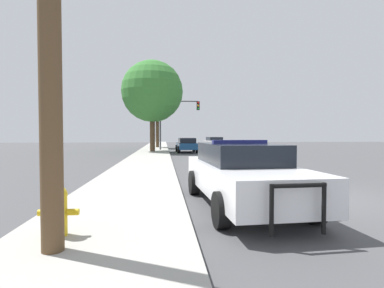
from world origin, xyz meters
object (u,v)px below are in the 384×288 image
(fire_hydrant, at_px, (59,209))
(car_background_oncoming, at_px, (215,142))
(tree_sidewalk_mid, at_px, (152,91))
(traffic_light, at_px, (176,114))
(police_car, at_px, (242,173))
(tree_sidewalk_far, at_px, (157,104))
(car_background_midblock, at_px, (187,145))

(fire_hydrant, bearing_deg, car_background_oncoming, 75.66)
(tree_sidewalk_mid, bearing_deg, car_background_oncoming, 42.47)
(traffic_light, bearing_deg, police_car, -88.65)
(fire_hydrant, height_order, tree_sidewalk_far, tree_sidewalk_far)
(car_background_midblock, relative_size, tree_sidewalk_mid, 0.48)
(car_background_midblock, bearing_deg, traffic_light, 105.03)
(fire_hydrant, height_order, traffic_light, traffic_light)
(car_background_midblock, xyz_separation_m, tree_sidewalk_mid, (-3.22, 0.12, 4.98))
(tree_sidewalk_mid, distance_m, tree_sidewalk_far, 8.57)
(fire_hydrant, relative_size, traffic_light, 0.15)
(car_background_oncoming, bearing_deg, fire_hydrant, 71.09)
(traffic_light, height_order, tree_sidewalk_far, tree_sidewalk_far)
(fire_hydrant, relative_size, tree_sidewalk_far, 0.10)
(police_car, distance_m, traffic_light, 24.12)
(police_car, xyz_separation_m, fire_hydrant, (-3.53, -2.18, -0.25))
(police_car, xyz_separation_m, car_background_oncoming, (4.08, 27.59, -0.04))
(tree_sidewalk_mid, bearing_deg, tree_sidewalk_far, 88.06)
(fire_hydrant, relative_size, car_background_oncoming, 0.17)
(police_car, height_order, fire_hydrant, police_car)
(traffic_light, bearing_deg, tree_sidewalk_mid, -130.62)
(tree_sidewalk_far, bearing_deg, police_car, -84.96)
(car_background_oncoming, bearing_deg, traffic_light, 33.69)
(traffic_light, bearing_deg, car_background_oncoming, 38.26)
(car_background_midblock, height_order, tree_sidewalk_mid, tree_sidewalk_mid)
(traffic_light, xyz_separation_m, car_background_oncoming, (4.65, 3.66, -3.04))
(police_car, bearing_deg, car_background_midblock, -94.14)
(police_car, height_order, car_background_oncoming, police_car)
(police_car, relative_size, car_background_midblock, 1.31)
(police_car, relative_size, car_background_oncoming, 1.17)
(car_background_midblock, relative_size, tree_sidewalk_far, 0.54)
(tree_sidewalk_far, bearing_deg, fire_hydrant, -91.62)
(traffic_light, relative_size, car_background_oncoming, 1.14)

